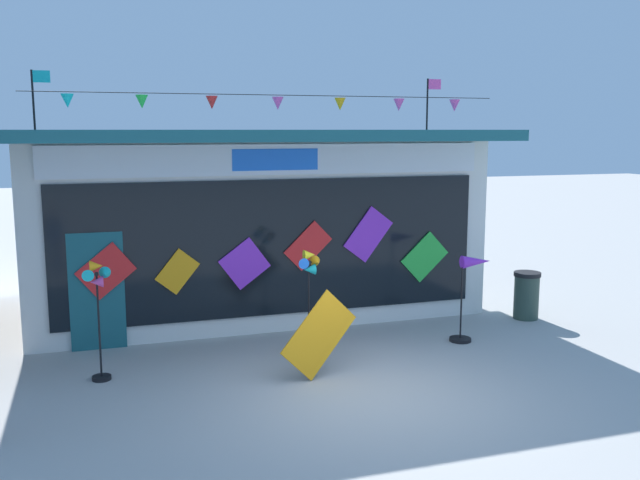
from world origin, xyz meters
TOP-DOWN VIEW (x-y plane):
  - ground_plane at (0.00, 0.00)m, footprint 80.00×80.00m
  - kite_shop_building at (-0.50, 5.47)m, footprint 9.01×5.38m
  - wind_spinner_far_left at (-3.59, 1.73)m, footprint 0.41×0.28m
  - wind_spinner_left at (-0.35, 1.77)m, footprint 0.41×0.31m
  - wind_spinner_center_left at (2.64, 1.81)m, footprint 0.73×0.38m
  - trash_bin at (4.42, 2.75)m, footprint 0.52×0.52m
  - display_kite_on_ground at (-0.47, 0.90)m, footprint 1.29×0.35m

SIDE VIEW (x-z plane):
  - ground_plane at x=0.00m, z-range 0.00..0.00m
  - trash_bin at x=4.42m, z-range 0.01..0.94m
  - display_kite_on_ground at x=-0.47m, z-range 0.00..1.29m
  - wind_spinner_center_left at x=2.64m, z-range 0.31..1.84m
  - wind_spinner_left at x=-0.35m, z-range 0.35..2.15m
  - wind_spinner_far_left at x=-3.59m, z-range 0.39..2.21m
  - kite_shop_building at x=-0.50m, z-range -0.53..4.26m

